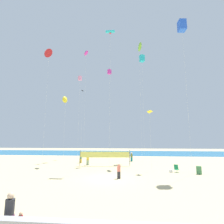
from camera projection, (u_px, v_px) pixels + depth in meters
ground_plane at (108, 179)px, 17.87m from camera, size 120.00×120.00×0.00m
ocean_band at (121, 153)px, 51.86m from camera, size 120.00×20.00×0.01m
mother_figure at (9, 211)px, 7.54m from camera, size 0.40×0.40×1.73m
toddler_figure at (20, 222)px, 7.56m from camera, size 0.20×0.20×0.86m
beachgoer_mustard_shirt at (88, 159)px, 27.48m from camera, size 0.40×0.40×1.73m
beachgoer_coral_shirt at (119, 170)px, 18.04m from camera, size 0.36×0.36×1.57m
beachgoer_olive_shirt at (132, 156)px, 32.00m from camera, size 0.38×0.38×1.67m
beachgoer_teal_shirt at (81, 158)px, 29.95m from camera, size 0.38×0.38×1.65m
folding_beach_chair at (176, 168)px, 21.56m from camera, size 0.52×0.65×0.89m
trash_barrel at (199, 170)px, 20.30m from camera, size 0.59×0.59×0.92m
volleyball_net at (105, 155)px, 26.63m from camera, size 7.82×0.69×2.40m
beach_handbag at (171, 171)px, 21.33m from camera, size 0.39×0.19×0.31m
kite_cyan_box at (142, 59)px, 36.90m from camera, size 1.22×1.22×22.12m
kite_magenta_inflatable at (86, 53)px, 33.49m from camera, size 1.38×1.67×21.28m
kite_cyan_tube at (110, 32)px, 27.41m from camera, size 1.46×0.42×21.46m
kite_blue_box at (182, 26)px, 23.57m from camera, size 1.05×1.05×20.39m
kite_yellow_diamond at (150, 112)px, 23.24m from camera, size 0.72×0.73×8.06m
kite_yellow_delta at (66, 100)px, 33.34m from camera, size 0.96×1.34×12.44m
kite_magenta_box at (109, 72)px, 31.95m from camera, size 0.76×0.76×17.04m
kite_pink_box at (80, 79)px, 37.43m from camera, size 0.79×0.79×17.84m
kite_lime_delta at (139, 47)px, 31.73m from camera, size 0.79×1.65×21.96m
kite_red_delta at (49, 54)px, 30.30m from camera, size 1.71×0.69×20.00m
kite_black_diamond at (83, 92)px, 40.35m from camera, size 0.72×0.71×15.73m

